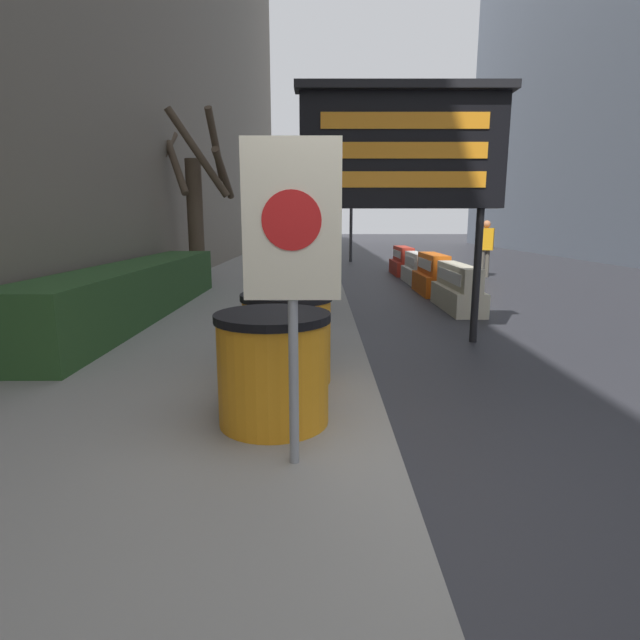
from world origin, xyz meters
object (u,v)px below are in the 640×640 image
object	(u,v)px
warning_sign	(292,247)
jersey_barrier_orange_far	(432,276)
jersey_barrier_white	(415,270)
traffic_light_near_curb	(351,184)
jersey_barrier_cream	(457,290)
barrel_drum_middle	(286,338)
message_board	(402,151)
traffic_cone_near	(417,266)
jersey_barrier_red_striped	(402,262)
barrel_drum_foreground	(273,368)
pedestrian_worker	(485,244)

from	to	relation	value
warning_sign	jersey_barrier_orange_far	bearing A→B (deg)	72.00
jersey_barrier_white	traffic_light_near_curb	distance (m)	7.53
jersey_barrier_orange_far	jersey_barrier_white	size ratio (longest dim) A/B	0.94
jersey_barrier_cream	warning_sign	bearing A→B (deg)	-113.45
barrel_drum_middle	warning_sign	distance (m)	1.89
message_board	traffic_cone_near	distance (m)	7.99
jersey_barrier_red_striped	jersey_barrier_white	bearing A→B (deg)	-90.00
barrel_drum_foreground	barrel_drum_middle	size ratio (longest dim) A/B	1.00
traffic_light_near_curb	pedestrian_worker	xyz separation A→B (m)	(3.56, -5.56, -2.05)
jersey_barrier_red_striped	traffic_light_near_curb	bearing A→B (deg)	105.14
traffic_cone_near	barrel_drum_foreground	bearing A→B (deg)	-106.39
jersey_barrier_cream	jersey_barrier_orange_far	xyz separation A→B (m)	(-0.00, 2.09, 0.03)
barrel_drum_middle	pedestrian_worker	size ratio (longest dim) A/B	0.52
warning_sign	traffic_light_near_curb	world-z (taller)	traffic_light_near_curb
jersey_barrier_orange_far	traffic_cone_near	bearing A→B (deg)	85.69
barrel_drum_foreground	pedestrian_worker	world-z (taller)	pedestrian_worker
message_board	barrel_drum_middle	bearing A→B (deg)	-123.23
jersey_barrier_orange_far	barrel_drum_foreground	bearing A→B (deg)	-110.65
message_board	jersey_barrier_cream	size ratio (longest dim) A/B	1.67
jersey_barrier_orange_far	jersey_barrier_white	world-z (taller)	jersey_barrier_orange_far
jersey_barrier_cream	jersey_barrier_red_striped	bearing A→B (deg)	90.00
barrel_drum_middle	traffic_light_near_curb	size ratio (longest dim) A/B	0.20
message_board	traffic_light_near_curb	bearing A→B (deg)	89.19
barrel_drum_foreground	jersey_barrier_cream	size ratio (longest dim) A/B	0.43
traffic_light_near_curb	pedestrian_worker	world-z (taller)	traffic_light_near_curb
warning_sign	jersey_barrier_red_striped	bearing A→B (deg)	77.71
traffic_cone_near	pedestrian_worker	xyz separation A→B (m)	(2.03, 0.45, 0.60)
barrel_drum_foreground	message_board	bearing A→B (deg)	65.49
jersey_barrier_orange_far	jersey_barrier_red_striped	distance (m)	4.09
barrel_drum_middle	jersey_barrier_white	distance (m)	9.14
barrel_drum_middle	traffic_light_near_curb	world-z (taller)	traffic_light_near_curb
jersey_barrier_red_striped	pedestrian_worker	bearing A→B (deg)	-18.11
barrel_drum_foreground	traffic_cone_near	distance (m)	11.01
barrel_drum_middle	traffic_light_near_curb	distance (m)	15.86
barrel_drum_middle	traffic_cone_near	size ratio (longest dim) A/B	1.14
warning_sign	jersey_barrier_cream	xyz separation A→B (m)	(2.70, 6.23, -1.11)
barrel_drum_foreground	message_board	size ratio (longest dim) A/B	0.26
barrel_drum_foreground	jersey_barrier_cream	world-z (taller)	barrel_drum_foreground
jersey_barrier_cream	traffic_light_near_curb	bearing A→B (deg)	96.77
barrel_drum_foreground	jersey_barrier_orange_far	bearing A→B (deg)	69.35
message_board	jersey_barrier_red_striped	world-z (taller)	message_board
barrel_drum_foreground	jersey_barrier_orange_far	size ratio (longest dim) A/B	0.51
traffic_cone_near	jersey_barrier_red_striped	bearing A→B (deg)	100.39
jersey_barrier_cream	pedestrian_worker	distance (m)	5.92
warning_sign	pedestrian_worker	xyz separation A→B (m)	(4.95, 11.67, -0.51)
warning_sign	message_board	xyz separation A→B (m)	(1.21, 3.71, 1.02)
barrel_drum_middle	barrel_drum_foreground	bearing A→B (deg)	-92.11
jersey_barrier_cream	traffic_cone_near	distance (m)	4.99
barrel_drum_foreground	pedestrian_worker	size ratio (longest dim) A/B	0.52
barrel_drum_foreground	jersey_barrier_red_striped	bearing A→B (deg)	76.19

